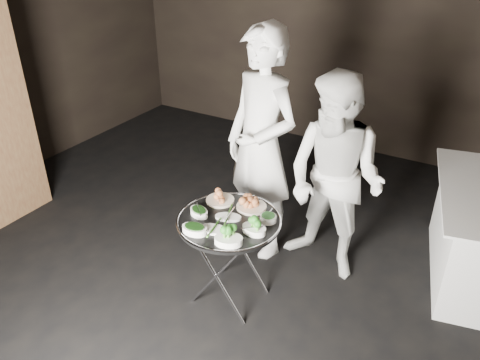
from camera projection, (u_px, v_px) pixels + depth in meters
The scene contains 16 objects.
floor at pixel (183, 329), 3.32m from camera, with size 6.00×7.00×0.05m, color black.
wall_back at pixel (364, 23), 5.22m from camera, with size 6.00×0.05×3.00m, color black.
tray_stand at pixel (229, 257), 3.38m from camera, with size 0.47×0.40×0.69m.
serving_tray at pixel (229, 221), 3.22m from camera, with size 0.73×0.73×0.04m.
potato_plate_a at pixel (220, 197), 3.41m from camera, with size 0.21×0.21×0.08m.
potato_plate_b at pixel (251, 204), 3.33m from camera, with size 0.22×0.22×0.08m.
greens_bowl at pixel (268, 217), 3.19m from camera, with size 0.12×0.12×0.07m.
asparagus_plate_a at pixel (228, 216), 3.23m from camera, with size 0.21×0.16×0.04m.
asparagus_plate_b at pixel (214, 229), 3.10m from camera, with size 0.21×0.14×0.04m.
spinach_bowl_a at pixel (199, 211), 3.26m from camera, with size 0.18×0.15×0.06m.
spinach_bowl_b at pixel (194, 229), 3.07m from camera, with size 0.19×0.13×0.07m.
broccoli_bowl_a at pixel (254, 228), 3.07m from camera, with size 0.18×0.13×0.07m.
broccoli_bowl_b at pixel (229, 239), 2.97m from camera, with size 0.22×0.19×0.08m.
serving_utensils at pixel (236, 210), 3.24m from camera, with size 0.57×0.40×0.01m.
waiter_left at pixel (261, 146), 3.69m from camera, with size 0.69×0.46×1.90m, color white.
waiter_right at pixel (335, 180), 3.49m from camera, with size 0.79×0.62×1.63m, color white.
Camera 1 is at (1.56, -1.84, 2.52)m, focal length 35.00 mm.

